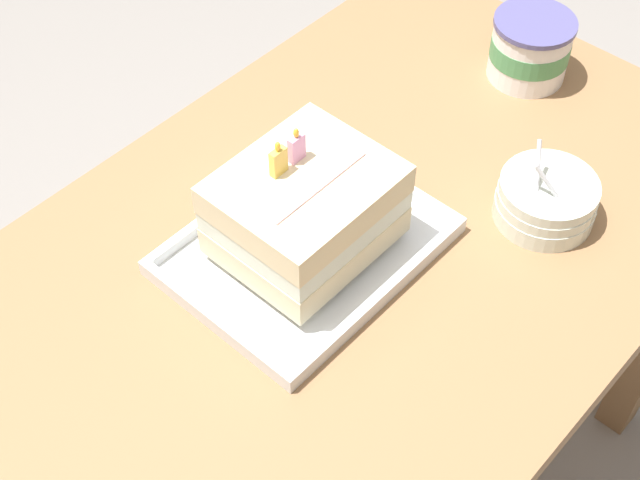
% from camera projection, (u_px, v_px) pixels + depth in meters
% --- Properties ---
extents(dining_table, '(1.22, 0.72, 0.76)m').
position_uv_depth(dining_table, '(333.00, 311.00, 1.26)').
color(dining_table, olive).
rests_on(dining_table, ground_plane).
extents(foil_tray, '(0.34, 0.26, 0.02)m').
position_uv_depth(foil_tray, '(306.00, 248.00, 1.18)').
color(foil_tray, silver).
rests_on(foil_tray, dining_table).
extents(birthday_cake, '(0.21, 0.17, 0.16)m').
position_uv_depth(birthday_cake, '(305.00, 209.00, 1.12)').
color(birthday_cake, beige).
rests_on(birthday_cake, foil_tray).
extents(bowl_stack, '(0.13, 0.13, 0.12)m').
position_uv_depth(bowl_stack, '(546.00, 200.00, 1.20)').
color(bowl_stack, silver).
rests_on(bowl_stack, dining_table).
extents(ice_cream_tub, '(0.12, 0.12, 0.10)m').
position_uv_depth(ice_cream_tub, '(530.00, 48.00, 1.38)').
color(ice_cream_tub, white).
rests_on(ice_cream_tub, dining_table).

